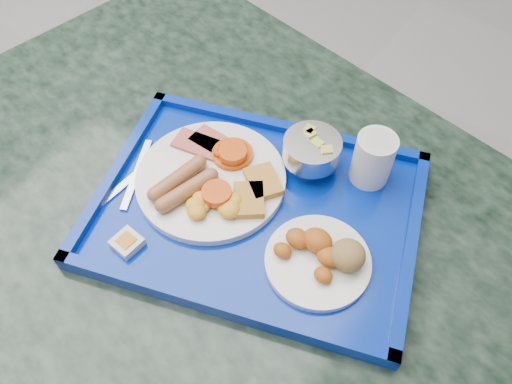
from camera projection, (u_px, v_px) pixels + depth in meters
floor at (8, 208)px, 1.74m from camera, size 6.00×6.00×0.00m
table at (239, 276)px, 0.95m from camera, size 1.39×1.05×0.79m
tray at (256, 209)px, 0.78m from camera, size 0.58×0.50×0.03m
main_plate at (213, 180)px, 0.79m from camera, size 0.24×0.24×0.04m
bread_plate at (322, 256)px, 0.71m from camera, size 0.15×0.15×0.05m
fruit_bowl at (312, 150)px, 0.79m from camera, size 0.09×0.09×0.06m
juice_cup at (373, 158)px, 0.77m from camera, size 0.06×0.06×0.09m
spoon at (176, 158)px, 0.83m from camera, size 0.11×0.18×0.01m
knife at (133, 177)px, 0.81m from camera, size 0.02×0.17×0.00m
jam_packet at (127, 243)px, 0.73m from camera, size 0.04×0.04×0.02m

